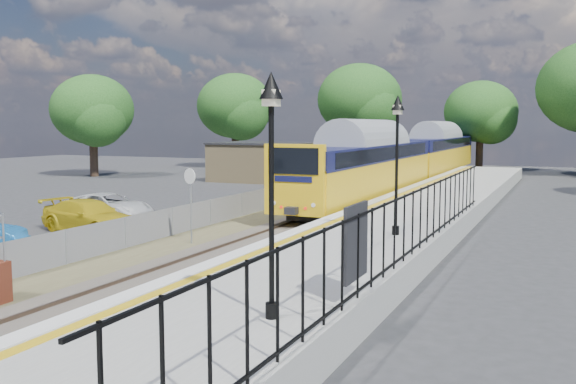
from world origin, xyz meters
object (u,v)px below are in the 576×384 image
Objects in this scene: victorian_lamp_south at (271,138)px; car_white at (108,207)px; victorian_lamp_north at (397,132)px; train at (409,156)px; speed_sign at (190,193)px; car_yellow at (89,216)px.

victorian_lamp_south is 20.73m from car_white.
victorian_lamp_north is 24.82m from train.
victorian_lamp_south reaches higher than speed_sign.
victorian_lamp_north is at bearing -77.63° from train.
victorian_lamp_north is at bearing 17.27° from speed_sign.
speed_sign is at bearing -87.67° from car_yellow.
victorian_lamp_south is at bearing -131.06° from car_white.
train is at bearing -24.35° from car_white.
train is at bearing 99.14° from victorian_lamp_south.
car_white is (-1.68, 3.20, -0.05)m from car_yellow.
victorian_lamp_south is at bearing -117.96° from car_yellow.
train is at bearing 102.37° from victorian_lamp_north.
train reaches higher than car_white.
car_white is at bearing 166.62° from speed_sign.
car_yellow is 1.03× the size of car_white.
victorian_lamp_north reaches higher than speed_sign.
victorian_lamp_south reaches higher than train.
train is 8.65× the size of car_yellow.
train is 22.76m from car_white.
victorian_lamp_south is 17.44m from car_yellow.
car_yellow is (-13.30, 0.44, -3.61)m from victorian_lamp_north.
car_yellow is (-8.00, -23.73, -1.66)m from train.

